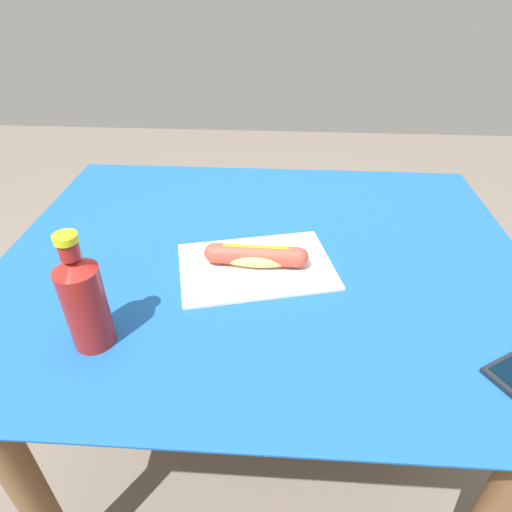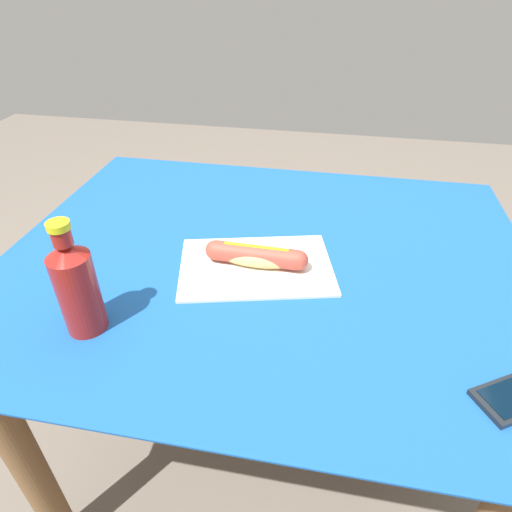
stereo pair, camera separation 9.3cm
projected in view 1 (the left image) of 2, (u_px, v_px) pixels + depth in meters
ground_plane at (261, 443)px, 1.42m from camera, size 6.00×6.00×0.00m
dining_table at (263, 297)px, 1.06m from camera, size 1.18×0.95×0.75m
paper_wrapper at (256, 266)px, 0.95m from camera, size 0.37×0.29×0.01m
hot_dog at (256, 256)px, 0.93m from camera, size 0.23×0.06×0.05m
soda_bottle at (84, 300)px, 0.71m from camera, size 0.07×0.07×0.22m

